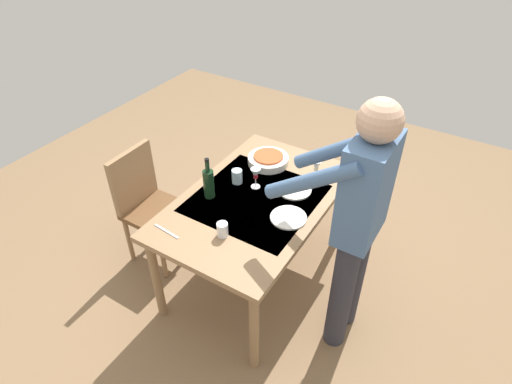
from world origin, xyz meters
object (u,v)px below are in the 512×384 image
object	(u,v)px
wine_glass_left	(256,175)
dinner_plate_near	(289,217)
water_cup_near_left	(222,230)
wine_glass_right	(316,167)
water_cup_near_right	(237,176)
person_server	(357,220)
dining_table	(256,207)
chair_near	(147,200)
serving_bowl_pasta	(268,159)
dinner_plate_far	(294,190)
wine_bottle	(209,183)

from	to	relation	value
wine_glass_left	dinner_plate_near	bearing A→B (deg)	64.00
water_cup_near_left	dinner_plate_near	world-z (taller)	water_cup_near_left
wine_glass_right	water_cup_near_right	bearing A→B (deg)	-54.49
person_server	water_cup_near_left	world-z (taller)	person_server
dining_table	wine_glass_left	xyz separation A→B (m)	(-0.10, -0.07, 0.19)
chair_near	serving_bowl_pasta	bearing A→B (deg)	131.04
dinner_plate_far	dining_table	bearing A→B (deg)	-40.88
wine_glass_right	serving_bowl_pasta	size ratio (longest dim) A/B	0.50
dining_table	water_cup_near_left	bearing A→B (deg)	2.46
wine_glass_left	water_cup_near_left	world-z (taller)	wine_glass_left
serving_bowl_pasta	wine_glass_left	bearing A→B (deg)	13.84
person_server	wine_glass_right	xyz separation A→B (m)	(-0.49, -0.47, -0.10)
person_server	wine_bottle	xyz separation A→B (m)	(0.05, -0.98, -0.10)
chair_near	wine_glass_right	bearing A→B (deg)	119.33
wine_glass_left	wine_glass_right	bearing A→B (deg)	134.08
wine_bottle	dinner_plate_far	world-z (taller)	wine_bottle
wine_glass_right	water_cup_near_left	bearing A→B (deg)	-15.55
chair_near	wine_glass_left	distance (m)	0.89
person_server	dinner_plate_far	bearing A→B (deg)	-119.76
water_cup_near_right	serving_bowl_pasta	world-z (taller)	water_cup_near_right
person_server	wine_bottle	size ratio (longest dim) A/B	5.71
wine_glass_left	dinner_plate_far	xyz separation A→B (m)	(-0.11, 0.24, -0.10)
chair_near	serving_bowl_pasta	xyz separation A→B (m)	(-0.60, 0.69, 0.26)
wine_bottle	serving_bowl_pasta	distance (m)	0.56
water_cup_near_right	person_server	bearing A→B (deg)	78.98
chair_near	wine_bottle	world-z (taller)	wine_bottle
wine_glass_right	water_cup_near_left	size ratio (longest dim) A/B	1.64
dinner_plate_far	water_cup_near_right	bearing A→B (deg)	-71.79
dining_table	person_server	world-z (taller)	person_server
wine_bottle	serving_bowl_pasta	bearing A→B (deg)	166.01
dining_table	water_cup_near_right	xyz separation A→B (m)	(-0.08, -0.20, 0.13)
wine_bottle	water_cup_near_right	world-z (taller)	wine_bottle
dinner_plate_near	water_cup_near_right	bearing A→B (deg)	-107.06
water_cup_near_left	wine_bottle	bearing A→B (deg)	-132.24
wine_bottle	water_cup_near_right	distance (m)	0.24
dining_table	wine_bottle	distance (m)	0.36
chair_near	person_server	size ratio (longest dim) A/B	0.54
serving_bowl_pasta	dinner_plate_far	world-z (taller)	serving_bowl_pasta
wine_glass_left	chair_near	bearing A→B (deg)	-68.27
wine_glass_left	dinner_plate_far	bearing A→B (deg)	113.39
water_cup_near_right	dinner_plate_far	xyz separation A→B (m)	(-0.13, 0.38, -0.04)
dining_table	wine_glass_right	bearing A→B (deg)	148.75
wine_bottle	wine_glass_right	distance (m)	0.75
wine_bottle	water_cup_near_right	xyz separation A→B (m)	(-0.22, 0.07, -0.06)
water_cup_near_right	dinner_plate_near	bearing A→B (deg)	72.94
dining_table	person_server	size ratio (longest dim) A/B	0.84
dining_table	chair_near	bearing A→B (deg)	-76.21
chair_near	wine_glass_left	world-z (taller)	chair_near
water_cup_near_left	person_server	bearing A→B (deg)	114.20
wine_bottle	wine_glass_left	xyz separation A→B (m)	(-0.24, 0.21, -0.01)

